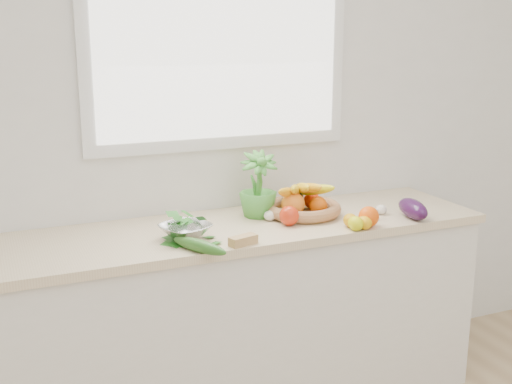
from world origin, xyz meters
name	(u,v)px	position (x,y,z in m)	size (l,w,h in m)	color
back_wall	(220,117)	(0.00, 2.25, 1.35)	(4.50, 0.02, 2.70)	white
counter_cabinet	(245,320)	(0.00, 1.95, 0.43)	(2.20, 0.58, 0.86)	silver
countertop	(244,228)	(0.00, 1.95, 0.88)	(2.24, 0.62, 0.04)	beige
window_frame	(220,31)	(0.00, 2.23, 1.75)	(1.30, 0.03, 1.10)	white
window_pane	(221,31)	(0.00, 2.21, 1.75)	(1.18, 0.01, 0.98)	white
orange_loose	(369,217)	(0.50, 1.70, 0.95)	(0.09, 0.09, 0.09)	#F95307
lemon_a	(350,220)	(0.42, 1.72, 0.93)	(0.06, 0.08, 0.06)	orange
lemon_b	(356,223)	(0.41, 1.67, 0.93)	(0.06, 0.08, 0.06)	#D9DD0C
lemon_c	(364,223)	(0.46, 1.67, 0.93)	(0.06, 0.07, 0.06)	#E7A40C
apple	(289,216)	(0.18, 1.86, 0.94)	(0.09, 0.09, 0.09)	red
ginger	(243,240)	(-0.11, 1.68, 0.92)	(0.12, 0.05, 0.04)	tan
garlic_a	(381,210)	(0.66, 1.84, 0.92)	(0.05, 0.05, 0.05)	silver
garlic_b	(270,216)	(0.13, 1.96, 0.92)	(0.06, 0.06, 0.05)	white
garlic_c	(371,215)	(0.57, 1.78, 0.92)	(0.05, 0.05, 0.04)	beige
eggplant	(413,209)	(0.76, 1.73, 0.95)	(0.09, 0.23, 0.09)	#2E0F37
cucumber	(199,246)	(-0.31, 1.67, 0.93)	(0.05, 0.28, 0.05)	#285E1B
radish	(250,239)	(-0.08, 1.70, 0.92)	(0.03, 0.03, 0.03)	#CB1941
potted_herb	(258,186)	(0.11, 2.05, 1.05)	(0.18, 0.18, 0.32)	green
fruit_basket	(302,204)	(0.31, 1.98, 0.95)	(0.44, 0.44, 0.19)	tan
colander_with_spinach	(185,226)	(-0.31, 1.85, 0.96)	(0.26, 0.26, 0.11)	silver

